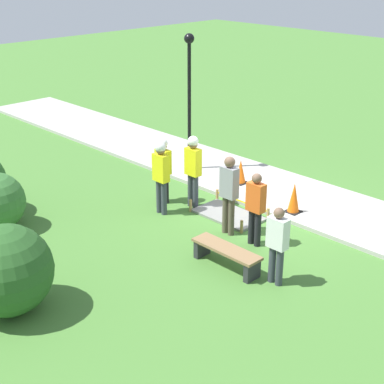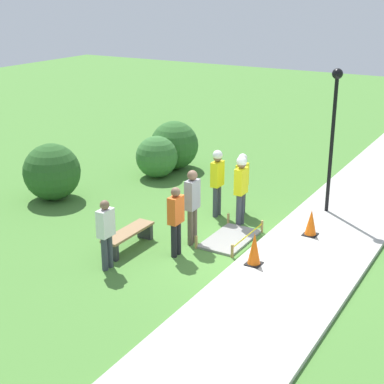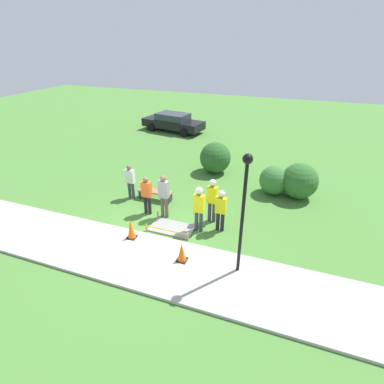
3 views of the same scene
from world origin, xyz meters
TOP-DOWN VIEW (x-y plane):
  - ground_plane at (0.00, 0.00)m, footprint 60.00×60.00m
  - sidewalk at (0.00, -1.32)m, footprint 28.00×2.63m
  - wet_concrete_patch at (0.53, 0.71)m, footprint 1.72×1.01m
  - traffic_cone_near_patch at (-0.55, -0.43)m, footprint 0.34×0.34m
  - traffic_cone_far_patch at (1.62, -0.95)m, footprint 0.34×0.34m
  - park_bench at (-1.10, 2.58)m, footprint 1.58×0.44m
  - worker_supervisor at (1.54, 0.93)m, footprint 0.40×0.27m
  - worker_assistant at (1.80, 1.76)m, footprint 0.40×0.27m
  - worker_trainee at (2.28, 1.26)m, footprint 0.40×0.25m
  - bystander_in_orange_shirt at (-0.86, 1.40)m, footprint 0.40×0.22m
  - bystander_in_gray_shirt at (-2.19, 2.36)m, footprint 0.40×0.22m
  - bystander_in_white_shirt at (-0.09, 1.42)m, footprint 0.40×0.24m
  - lamppost_near at (3.42, -0.77)m, footprint 0.28×0.28m
  - shrub_rounded_far at (0.55, 6.49)m, footprint 1.65×1.65m

SIDE VIEW (x-z plane):
  - ground_plane at x=0.00m, z-range 0.00..0.00m
  - wet_concrete_patch at x=0.53m, z-range -0.12..0.19m
  - sidewalk at x=0.00m, z-range 0.00..0.10m
  - park_bench at x=-1.10m, z-range 0.09..0.54m
  - traffic_cone_far_patch at x=1.62m, z-range 0.10..0.76m
  - traffic_cone_near_patch at x=-0.55m, z-range 0.10..0.85m
  - shrub_rounded_far at x=0.55m, z-range 0.00..1.65m
  - bystander_in_gray_shirt at x=-2.19m, z-range 0.10..1.70m
  - bystander_in_orange_shirt at x=-0.86m, z-range 0.11..1.77m
  - worker_trainee at x=2.28m, z-range 0.15..1.85m
  - bystander_in_white_shirt at x=-0.09m, z-range 0.14..1.99m
  - worker_assistant at x=1.80m, z-range 0.19..2.03m
  - worker_supervisor at x=1.54m, z-range 0.19..2.05m
  - lamppost_near at x=3.42m, z-range 0.70..4.54m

